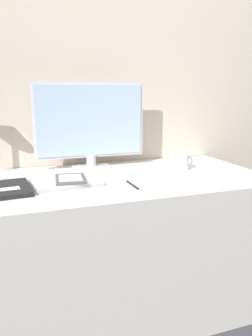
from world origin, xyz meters
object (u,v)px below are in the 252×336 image
(pen, at_px, (133,185))
(coffee_mug, at_px, (181,162))
(monitor, at_px, (90,124))
(laptop, at_px, (66,182))
(keyboard, at_px, (181,175))
(notebook, at_px, (7,189))
(ereader, at_px, (70,179))

(pen, bearing_deg, coffee_mug, 31.91)
(monitor, xyz_separation_m, laptop, (-0.19, -0.31, -0.23))
(keyboard, xyz_separation_m, notebook, (-0.82, 0.02, 0.00))
(monitor, bearing_deg, pen, -78.32)
(pen, bearing_deg, ereader, 156.95)
(ereader, height_order, notebook, ereader)
(notebook, relative_size, pen, 2.01)
(monitor, relative_size, pen, 4.42)
(keyboard, relative_size, notebook, 1.05)
(monitor, xyz_separation_m, pen, (0.09, -0.43, -0.24))
(ereader, height_order, pen, ereader)
(notebook, distance_m, pen, 0.54)
(ereader, relative_size, pen, 1.43)
(keyboard, bearing_deg, laptop, 175.37)
(coffee_mug, bearing_deg, ereader, -169.63)
(monitor, distance_m, notebook, 0.60)
(coffee_mug, bearing_deg, notebook, -171.93)
(pen, bearing_deg, laptop, 156.59)
(monitor, bearing_deg, laptop, -122.06)
(monitor, distance_m, coffee_mug, 0.53)
(monitor, bearing_deg, notebook, -143.25)
(coffee_mug, height_order, pen, coffee_mug)
(laptop, distance_m, notebook, 0.25)
(keyboard, xyz_separation_m, pen, (-0.28, -0.08, -0.00))
(notebook, bearing_deg, pen, -10.44)
(keyboard, distance_m, pen, 0.29)
(notebook, xyz_separation_m, coffee_mug, (0.89, 0.13, 0.03))
(keyboard, height_order, ereader, ereader)
(ereader, bearing_deg, notebook, -177.27)
(keyboard, bearing_deg, coffee_mug, 62.51)
(notebook, height_order, coffee_mug, coffee_mug)
(ereader, distance_m, notebook, 0.27)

